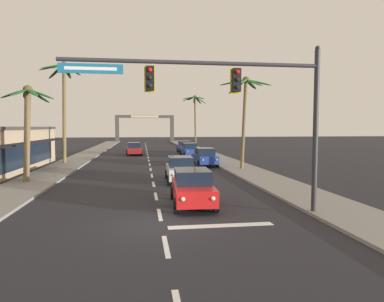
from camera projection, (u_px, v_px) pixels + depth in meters
name	position (u px, v px, depth m)	size (l,w,h in m)	color
ground_plane	(161.00, 224.00, 13.08)	(220.00, 220.00, 0.00)	#232328
sidewalk_right	(229.00, 163.00, 33.94)	(3.20, 110.00, 0.14)	gray
sidewalk_left	(65.00, 166.00, 31.69)	(3.20, 110.00, 0.14)	gray
lane_markings	(154.00, 166.00, 32.60)	(4.28, 87.15, 0.01)	silver
traffic_signal_mast	(239.00, 95.00, 13.65)	(10.37, 0.41, 7.02)	#2D2D33
sedan_lead_at_stop_bar	(192.00, 187.00, 16.12)	(2.09, 4.50, 1.68)	red
sedan_third_in_queue	(180.00, 169.00, 23.10)	(2.03, 4.48, 1.68)	silver
sedan_oncoming_far	(134.00, 149.00, 44.55)	(2.14, 4.52, 1.68)	maroon
sedan_parked_nearest_kerb	(205.00, 157.00, 32.58)	(2.00, 4.47, 1.68)	navy
sedan_parked_mid_kerb	(189.00, 150.00, 42.63)	(2.08, 4.50, 1.68)	navy
sedan_parked_far_kerb	(185.00, 147.00, 48.71)	(1.98, 4.47, 1.68)	navy
palm_left_second	(28.00, 116.00, 22.03)	(3.26, 3.21, 6.37)	brown
palm_left_third	(64.00, 91.00, 33.57)	(4.77, 4.56, 10.06)	brown
palm_right_second	(245.00, 99.00, 28.89)	(4.49, 3.98, 7.93)	brown
palm_right_farthest	(195.00, 107.00, 56.18)	(4.05, 4.12, 8.88)	brown
town_gateway_arch	(145.00, 125.00, 84.44)	(14.36, 0.90, 6.58)	#423D38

